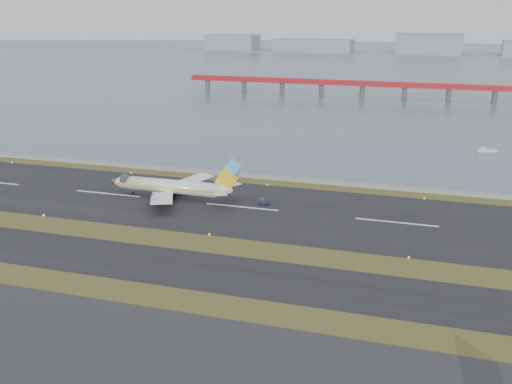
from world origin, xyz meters
TOP-DOWN VIEW (x-y plane):
  - ground at (0.00, 0.00)m, footprint 1000.00×1000.00m
  - apron_strip at (0.00, -55.00)m, footprint 1000.00×50.00m
  - taxiway_strip at (0.00, -12.00)m, footprint 1000.00×18.00m
  - runway_strip at (0.00, 30.00)m, footprint 1000.00×45.00m
  - seawall at (0.00, 60.00)m, footprint 1000.00×2.50m
  - bay_water at (0.00, 460.00)m, footprint 1400.00×800.00m
  - red_pier at (20.00, 250.00)m, footprint 260.00×5.00m
  - far_shoreline at (13.62, 620.00)m, footprint 1400.00×80.00m
  - airliner at (-20.27, 31.41)m, footprint 38.52×32.89m
  - pushback_tug at (4.73, 33.92)m, footprint 3.08×2.12m
  - workboat_near at (61.96, 120.65)m, footprint 7.70×4.13m

SIDE VIEW (x-z plane):
  - ground at x=0.00m, z-range 0.00..0.00m
  - bay_water at x=0.00m, z-range -0.65..0.65m
  - apron_strip at x=0.00m, z-range 0.00..0.10m
  - taxiway_strip at x=0.00m, z-range 0.00..0.10m
  - runway_strip at x=0.00m, z-range 0.00..0.10m
  - seawall at x=0.00m, z-range 0.00..1.00m
  - workboat_near at x=61.96m, z-range -0.33..1.46m
  - pushback_tug at x=4.73m, z-range -0.03..1.79m
  - airliner at x=-20.27m, z-range -2.94..9.86m
  - far_shoreline at x=13.62m, z-range -24.18..36.32m
  - red_pier at x=20.00m, z-range 2.18..12.38m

